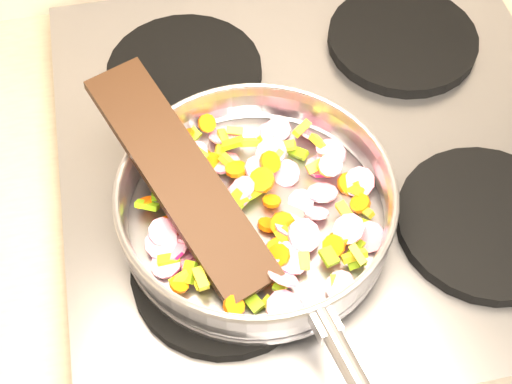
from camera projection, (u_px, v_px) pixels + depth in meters
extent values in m
cube|color=#939399|center=(322.00, 156.00, 0.84)|extent=(0.60, 0.60, 0.04)
cylinder|color=black|center=(225.00, 270.00, 0.72)|extent=(0.19, 0.19, 0.02)
cylinder|color=black|center=(486.00, 222.00, 0.75)|extent=(0.19, 0.19, 0.02)
cylinder|color=black|center=(185.00, 72.00, 0.87)|extent=(0.19, 0.19, 0.02)
cylinder|color=black|center=(402.00, 39.00, 0.91)|extent=(0.19, 0.19, 0.02)
cylinder|color=#9E9EA5|center=(256.00, 218.00, 0.74)|extent=(0.28, 0.28, 0.01)
torus|color=#9E9EA5|center=(256.00, 203.00, 0.72)|extent=(0.32, 0.32, 0.05)
torus|color=#9E9EA5|center=(256.00, 190.00, 0.70)|extent=(0.28, 0.28, 0.01)
cube|color=#9E9EA5|center=(325.00, 323.00, 0.63)|extent=(0.03, 0.03, 0.02)
cube|color=#72A913|center=(261.00, 169.00, 0.76)|extent=(0.03, 0.02, 0.01)
cube|color=#72A913|center=(217.00, 207.00, 0.72)|extent=(0.01, 0.02, 0.02)
cylinder|color=#E0155A|center=(266.00, 133.00, 0.79)|extent=(0.03, 0.04, 0.02)
cylinder|color=#E0155A|center=(331.00, 156.00, 0.76)|extent=(0.03, 0.04, 0.02)
cylinder|color=#FF5F07|center=(234.00, 306.00, 0.66)|extent=(0.02, 0.02, 0.02)
cylinder|color=#E0155A|center=(293.00, 310.00, 0.68)|extent=(0.03, 0.03, 0.03)
cylinder|color=#E0155A|center=(340.00, 285.00, 0.68)|extent=(0.03, 0.03, 0.02)
cylinder|color=#FF5F07|center=(275.00, 249.00, 0.70)|extent=(0.03, 0.03, 0.01)
cylinder|color=#E0155A|center=(370.00, 237.00, 0.71)|extent=(0.03, 0.04, 0.03)
cylinder|color=#FF5F07|center=(213.00, 163.00, 0.77)|extent=(0.03, 0.02, 0.02)
cube|color=#72A913|center=(147.00, 205.00, 0.72)|extent=(0.03, 0.02, 0.01)
cylinder|color=#FF5F07|center=(185.00, 135.00, 0.77)|extent=(0.03, 0.02, 0.02)
cylinder|color=#E0155A|center=(242.00, 188.00, 0.74)|extent=(0.04, 0.04, 0.02)
cylinder|color=#E0155A|center=(195.00, 237.00, 0.71)|extent=(0.05, 0.04, 0.04)
cylinder|color=#E0155A|center=(271.00, 152.00, 0.76)|extent=(0.04, 0.04, 0.02)
cylinder|color=#FF5F07|center=(272.00, 201.00, 0.74)|extent=(0.02, 0.02, 0.01)
cube|color=yellow|center=(304.00, 261.00, 0.69)|extent=(0.01, 0.02, 0.01)
cylinder|color=#E0155A|center=(309.00, 134.00, 0.79)|extent=(0.04, 0.03, 0.03)
cube|color=#72A913|center=(169.00, 259.00, 0.70)|extent=(0.02, 0.01, 0.01)
cylinder|color=#E0155A|center=(182.00, 254.00, 0.71)|extent=(0.04, 0.03, 0.02)
cylinder|color=#E0155A|center=(272.00, 134.00, 0.79)|extent=(0.03, 0.03, 0.02)
cylinder|color=#FF5F07|center=(270.00, 162.00, 0.75)|extent=(0.03, 0.02, 0.03)
cube|color=yellow|center=(318.00, 142.00, 0.77)|extent=(0.02, 0.02, 0.01)
cylinder|color=#FF5F07|center=(279.00, 247.00, 0.71)|extent=(0.03, 0.03, 0.02)
cylinder|color=#E0155A|center=(217.00, 246.00, 0.70)|extent=(0.04, 0.03, 0.03)
cube|color=#72A913|center=(261.00, 182.00, 0.75)|extent=(0.02, 0.01, 0.01)
cylinder|color=#E0155A|center=(198.00, 268.00, 0.70)|extent=(0.05, 0.05, 0.02)
cube|color=#72A913|center=(198.00, 153.00, 0.75)|extent=(0.02, 0.02, 0.01)
cylinder|color=#E0155A|center=(328.00, 148.00, 0.76)|extent=(0.03, 0.03, 0.02)
cylinder|color=#E0155A|center=(224.00, 135.00, 0.79)|extent=(0.05, 0.05, 0.02)
cube|color=yellow|center=(257.00, 187.00, 0.75)|extent=(0.02, 0.01, 0.01)
cylinder|color=#E0155A|center=(283.00, 278.00, 0.67)|extent=(0.03, 0.03, 0.03)
cylinder|color=#FF5F07|center=(265.00, 262.00, 0.70)|extent=(0.03, 0.03, 0.02)
cube|color=#72A913|center=(253.00, 301.00, 0.68)|extent=(0.02, 0.03, 0.01)
cube|color=yellow|center=(344.00, 211.00, 0.72)|extent=(0.02, 0.02, 0.01)
cube|color=yellow|center=(255.00, 175.00, 0.75)|extent=(0.02, 0.02, 0.02)
cylinder|color=#FF5F07|center=(144.00, 202.00, 0.73)|extent=(0.02, 0.02, 0.02)
cylinder|color=#FF5F07|center=(282.00, 224.00, 0.71)|extent=(0.04, 0.03, 0.03)
cylinder|color=#E0155A|center=(178.00, 165.00, 0.77)|extent=(0.04, 0.04, 0.01)
cylinder|color=#FF5F07|center=(189.00, 172.00, 0.75)|extent=(0.03, 0.02, 0.02)
cube|color=#72A913|center=(304.00, 227.00, 0.72)|extent=(0.02, 0.02, 0.01)
cube|color=yellow|center=(234.00, 256.00, 0.69)|extent=(0.02, 0.01, 0.01)
cylinder|color=#E0155A|center=(270.00, 254.00, 0.70)|extent=(0.04, 0.04, 0.02)
cube|color=yellow|center=(364.00, 210.00, 0.74)|extent=(0.02, 0.03, 0.02)
cylinder|color=#FF5F07|center=(329.00, 166.00, 0.75)|extent=(0.03, 0.03, 0.01)
cube|color=#72A913|center=(282.00, 284.00, 0.68)|extent=(0.02, 0.02, 0.01)
cylinder|color=#E0155A|center=(359.00, 182.00, 0.75)|extent=(0.03, 0.04, 0.03)
cylinder|color=#E0155A|center=(245.00, 254.00, 0.70)|extent=(0.04, 0.04, 0.02)
cylinder|color=#FF5F07|center=(179.00, 285.00, 0.68)|extent=(0.02, 0.03, 0.01)
cylinder|color=#E0155A|center=(292.00, 258.00, 0.69)|extent=(0.05, 0.05, 0.01)
cylinder|color=#FF5F07|center=(279.00, 255.00, 0.69)|extent=(0.03, 0.03, 0.02)
cylinder|color=#E0155A|center=(288.00, 224.00, 0.71)|extent=(0.04, 0.04, 0.01)
cube|color=yellow|center=(358.00, 255.00, 0.69)|extent=(0.02, 0.02, 0.01)
cylinder|color=#FF5F07|center=(183.00, 143.00, 0.77)|extent=(0.03, 0.03, 0.01)
cube|color=yellow|center=(224.00, 139.00, 0.78)|extent=(0.01, 0.03, 0.01)
cylinder|color=#E0155A|center=(284.00, 308.00, 0.67)|extent=(0.04, 0.04, 0.02)
cube|color=#72A913|center=(233.00, 143.00, 0.77)|extent=(0.03, 0.02, 0.02)
cylinder|color=#FF5F07|center=(236.00, 169.00, 0.75)|extent=(0.03, 0.03, 0.01)
cylinder|color=#E0155A|center=(166.00, 264.00, 0.70)|extent=(0.04, 0.04, 0.01)
cube|color=#72A913|center=(356.00, 261.00, 0.70)|extent=(0.02, 0.01, 0.02)
cylinder|color=#FF5F07|center=(334.00, 246.00, 0.70)|extent=(0.03, 0.03, 0.02)
cylinder|color=#FF5F07|center=(170.00, 228.00, 0.73)|extent=(0.03, 0.03, 0.03)
cylinder|color=#E0155A|center=(236.00, 246.00, 0.69)|extent=(0.04, 0.04, 0.01)
cylinder|color=#E0155A|center=(176.00, 248.00, 0.70)|extent=(0.03, 0.04, 0.03)
cylinder|color=#E0155A|center=(317.00, 213.00, 0.73)|extent=(0.03, 0.03, 0.02)
cylinder|color=#E0155A|center=(287.00, 173.00, 0.76)|extent=(0.04, 0.04, 0.03)
cylinder|color=#E0155A|center=(301.00, 202.00, 0.75)|extent=(0.04, 0.04, 0.02)
cube|color=#72A913|center=(362.00, 188.00, 0.75)|extent=(0.02, 0.02, 0.02)
cylinder|color=#FF5F07|center=(203.00, 157.00, 0.78)|extent=(0.04, 0.04, 0.02)
cylinder|color=#FF5F07|center=(268.00, 225.00, 0.73)|extent=(0.03, 0.03, 0.02)
cube|color=yellow|center=(220.00, 149.00, 0.78)|extent=(0.02, 0.02, 0.01)
cylinder|color=#FF5F07|center=(262.00, 180.00, 0.74)|extent=(0.04, 0.04, 0.02)
cube|color=#72A913|center=(191.00, 138.00, 0.78)|extent=(0.03, 0.02, 0.01)
cube|color=yellow|center=(276.00, 160.00, 0.76)|extent=(0.02, 0.02, 0.02)
cylinder|color=#FF5F07|center=(187.00, 148.00, 0.78)|extent=(0.03, 0.03, 0.01)
cylinder|color=#E0155A|center=(166.00, 186.00, 0.75)|extent=(0.04, 0.04, 0.01)
cylinder|color=#E0155A|center=(238.00, 195.00, 0.74)|extent=(0.04, 0.05, 0.02)
cylinder|color=#E0155A|center=(197.00, 151.00, 0.77)|extent=(0.03, 0.03, 0.01)
cylinder|color=#E0155A|center=(161.00, 243.00, 0.71)|extent=(0.04, 0.04, 0.02)
cube|color=#72A913|center=(271.00, 145.00, 0.78)|extent=(0.02, 0.02, 0.01)
cube|color=#72A913|center=(354.00, 190.00, 0.75)|extent=(0.02, 0.02, 0.02)
cube|color=#72A913|center=(179.00, 151.00, 0.78)|extent=(0.02, 0.01, 0.01)
cube|color=yellow|center=(302.00, 128.00, 0.77)|extent=(0.02, 0.02, 0.01)
cube|color=yellow|center=(229.00, 205.00, 0.73)|extent=(0.02, 0.03, 0.01)
cylinder|color=#E0155A|center=(349.00, 229.00, 0.71)|extent=(0.04, 0.05, 0.02)
cube|color=#72A913|center=(226.00, 168.00, 0.77)|extent=(0.02, 0.01, 0.02)
cube|color=yellow|center=(285.00, 146.00, 0.77)|extent=(0.03, 0.01, 0.02)
cube|color=yellow|center=(354.00, 256.00, 0.70)|extent=(0.03, 0.01, 0.01)
cube|color=#72A913|center=(252.00, 193.00, 0.74)|extent=(0.02, 0.02, 0.01)
cube|color=#72A913|center=(349.00, 232.00, 0.72)|extent=(0.02, 0.02, 0.02)
cube|color=#72A913|center=(357.00, 248.00, 0.71)|extent=(0.02, 0.02, 0.01)
cylinder|color=#E0155A|center=(201.00, 209.00, 0.74)|extent=(0.03, 0.03, 0.02)
cylinder|color=#FF5F07|center=(190.00, 155.00, 0.76)|extent=(0.03, 0.03, 0.02)
cube|color=yellow|center=(271.00, 305.00, 0.68)|extent=(0.02, 0.02, 0.02)
cylinder|color=#FF5F07|center=(360.00, 204.00, 0.74)|extent=(0.02, 0.02, 0.02)
cylinder|color=#E0155A|center=(304.00, 235.00, 0.70)|extent=(0.05, 0.05, 0.02)
cube|color=#72A913|center=(336.00, 284.00, 0.68)|extent=(0.01, 0.02, 0.01)
cube|color=yellow|center=(179.00, 278.00, 0.68)|extent=(0.02, 0.02, 0.01)
cylinder|color=#E0155A|center=(225.00, 163.00, 0.77)|extent=(0.04, 0.04, 0.02)
cube|color=#72A913|center=(162.00, 196.00, 0.73)|extent=(0.02, 0.01, 0.01)
cube|color=yellow|center=(316.00, 166.00, 0.76)|extent=(0.02, 0.02, 0.01)
cube|color=#72A913|center=(239.00, 199.00, 0.73)|extent=(0.02, 0.02, 0.01)
cube|color=yellow|center=(201.00, 279.00, 0.67)|extent=(0.01, 0.02, 0.01)
cube|color=#72A913|center=(248.00, 180.00, 0.75)|extent=(0.02, 0.02, 0.02)
cylinder|color=#E0155A|center=(257.00, 169.00, 0.75)|extent=(0.04, 0.04, 0.02)
cylinder|color=#E0155A|center=(322.00, 193.00, 0.75)|extent=(0.04, 0.04, 0.01)
cube|color=#72A913|center=(359.00, 223.00, 0.73)|extent=(0.02, 0.02, 0.01)
cube|color=#72A913|center=(329.00, 257.00, 0.69)|extent=(0.02, 0.02, 0.01)
cylinder|color=#E0155A|center=(320.00, 166.00, 0.77)|extent=(0.04, 0.04, 0.01)
cylinder|color=#E0155A|center=(278.00, 129.00, 0.79)|extent=(0.03, 0.03, 0.03)
cylinder|color=#FF5F07|center=(232.00, 261.00, 0.70)|extent=(0.03, 0.03, 0.02)
cylinder|color=#E0155A|center=(330.00, 165.00, 0.75)|extent=(0.03, 0.03, 0.02)
cube|color=yellow|center=(248.00, 142.00, 0.77)|extent=(0.03, 0.02, 0.02)
cylinder|color=#E0155A|center=(163.00, 232.00, 0.71)|extent=(0.04, 0.03, 0.02)
cube|color=#72A913|center=(287.00, 238.00, 0.71)|extent=(0.02, 0.03, 0.02)
cylinder|color=#FF5F07|center=(269.00, 271.00, 0.69)|extent=(0.03, 0.04, 0.03)
cylinder|color=#FF5F07|center=(348.00, 184.00, 0.76)|extent=(0.03, 0.03, 0.02)
cube|color=#72A913|center=(298.00, 153.00, 0.78)|extent=(0.02, 0.02, 0.01)
cube|color=#72A913|center=(264.00, 145.00, 0.79)|extent=(0.01, 0.02, 0.01)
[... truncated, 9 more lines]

